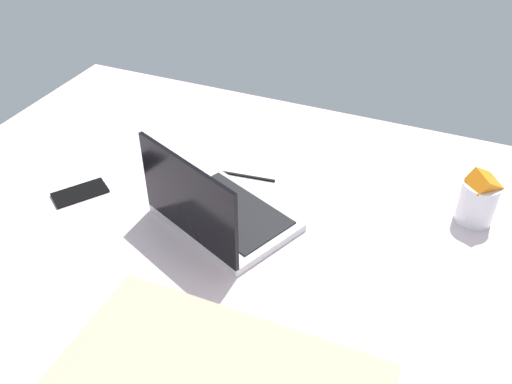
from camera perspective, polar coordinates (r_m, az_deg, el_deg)
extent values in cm
cube|color=silver|center=(139.11, -2.65, -7.45)|extent=(180.00, 140.00, 18.00)
cube|color=#B7BABC|center=(137.13, -3.13, -2.61)|extent=(39.41, 34.19, 2.00)
cube|color=black|center=(137.11, -2.67, -1.95)|extent=(33.36, 27.10, 0.40)
cube|color=black|center=(124.75, -7.11, -0.77)|extent=(30.69, 14.00, 21.00)
cylinder|color=silver|center=(144.80, 21.96, -0.99)|extent=(9.00, 9.00, 11.00)
cube|color=red|center=(147.96, 21.98, -1.09)|extent=(8.03, 8.02, 4.63)
cube|color=blue|center=(144.39, 22.04, -0.82)|extent=(5.86, 5.59, 5.31)
cube|color=red|center=(143.13, 22.24, 0.07)|extent=(5.48, 5.43, 5.02)
cube|color=orange|center=(141.36, 22.55, 0.81)|extent=(9.30, 8.99, 7.37)
cube|color=black|center=(153.18, -17.73, -0.03)|extent=(13.63, 15.36, 0.80)
cube|color=black|center=(152.09, -1.12, 1.66)|extent=(16.95, 2.58, 0.60)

